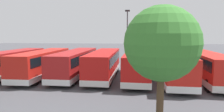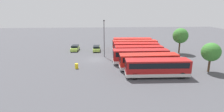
# 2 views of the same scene
# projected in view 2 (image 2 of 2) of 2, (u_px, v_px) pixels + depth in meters

# --- Properties ---
(ground_plane) EXTENTS (140.00, 140.00, 0.00)m
(ground_plane) POSITION_uv_depth(u_px,v_px,m) (97.00, 60.00, 39.11)
(ground_plane) COLOR #47474C
(bus_single_deck_near_end) EXTENTS (2.98, 10.68, 2.95)m
(bus_single_deck_near_end) POSITION_uv_depth(u_px,v_px,m) (132.00, 43.00, 49.64)
(bus_single_deck_near_end) COLOR red
(bus_single_deck_near_end) RESTS_ON ground
(bus_single_deck_second) EXTENTS (2.79, 11.54, 2.95)m
(bus_single_deck_second) POSITION_uv_depth(u_px,v_px,m) (135.00, 45.00, 46.13)
(bus_single_deck_second) COLOR red
(bus_single_deck_second) RESTS_ON ground
(bus_single_deck_third) EXTENTS (3.04, 10.78, 2.95)m
(bus_single_deck_third) POSITION_uv_depth(u_px,v_px,m) (136.00, 48.00, 42.73)
(bus_single_deck_third) COLOR #B71411
(bus_single_deck_third) RESTS_ON ground
(bus_single_deck_fourth) EXTENTS (2.72, 10.48, 2.95)m
(bus_single_deck_fourth) POSITION_uv_depth(u_px,v_px,m) (139.00, 52.00, 39.11)
(bus_single_deck_fourth) COLOR #B71411
(bus_single_deck_fourth) RESTS_ON ground
(bus_single_deck_fifth) EXTENTS (2.78, 11.19, 2.95)m
(bus_single_deck_fifth) POSITION_uv_depth(u_px,v_px,m) (140.00, 56.00, 35.80)
(bus_single_deck_fifth) COLOR #A51919
(bus_single_deck_fifth) RESTS_ON ground
(bus_single_deck_sixth) EXTENTS (2.64, 10.62, 2.95)m
(bus_single_deck_sixth) POSITION_uv_depth(u_px,v_px,m) (148.00, 61.00, 32.27)
(bus_single_deck_sixth) COLOR red
(bus_single_deck_sixth) RESTS_ON ground
(bus_single_deck_seventh) EXTENTS (2.89, 10.49, 2.95)m
(bus_single_deck_seventh) POSITION_uv_depth(u_px,v_px,m) (157.00, 67.00, 28.85)
(bus_single_deck_seventh) COLOR #A51919
(bus_single_deck_seventh) RESTS_ON ground
(car_hatchback_silver) EXTENTS (4.34, 1.86, 1.43)m
(car_hatchback_silver) POSITION_uv_depth(u_px,v_px,m) (97.00, 48.00, 46.97)
(car_hatchback_silver) COLOR #A5D14C
(car_hatchback_silver) RESTS_ON ground
(car_small_green) EXTENTS (4.17, 2.03, 1.43)m
(car_small_green) POSITION_uv_depth(u_px,v_px,m) (75.00, 48.00, 47.30)
(car_small_green) COLOR #A5D14C
(car_small_green) RESTS_ON ground
(lamp_post_tall) EXTENTS (0.70, 0.30, 8.45)m
(lamp_post_tall) POSITION_uv_depth(u_px,v_px,m) (104.00, 36.00, 40.02)
(lamp_post_tall) COLOR #38383D
(lamp_post_tall) RESTS_ON ground
(waste_bin_yellow) EXTENTS (0.60, 0.60, 0.95)m
(waste_bin_yellow) POSITION_uv_depth(u_px,v_px,m) (77.00, 66.00, 33.16)
(waste_bin_yellow) COLOR yellow
(waste_bin_yellow) RESTS_ON ground
(tree_leftmost) EXTENTS (3.23, 3.23, 5.21)m
(tree_leftmost) POSITION_uv_depth(u_px,v_px,m) (211.00, 52.00, 30.68)
(tree_leftmost) COLOR #4C3823
(tree_leftmost) RESTS_ON ground
(tree_midright) EXTENTS (3.71, 3.71, 6.29)m
(tree_midright) POSITION_uv_depth(u_px,v_px,m) (180.00, 36.00, 43.62)
(tree_midright) COLOR #4C3823
(tree_midright) RESTS_ON ground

